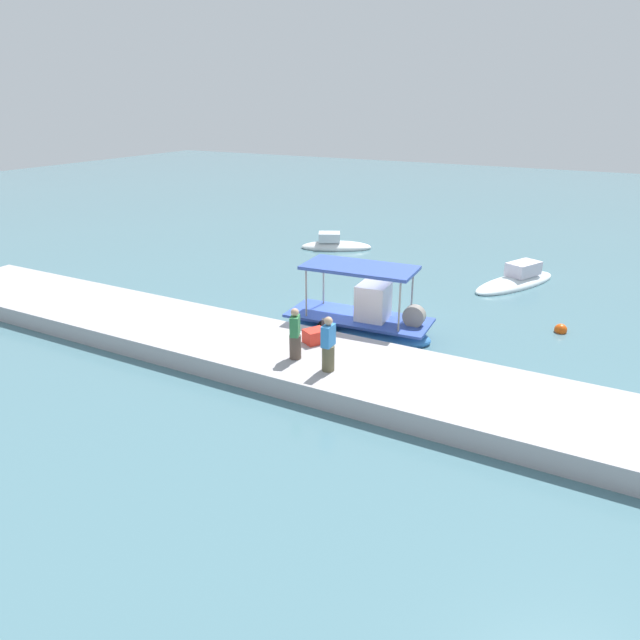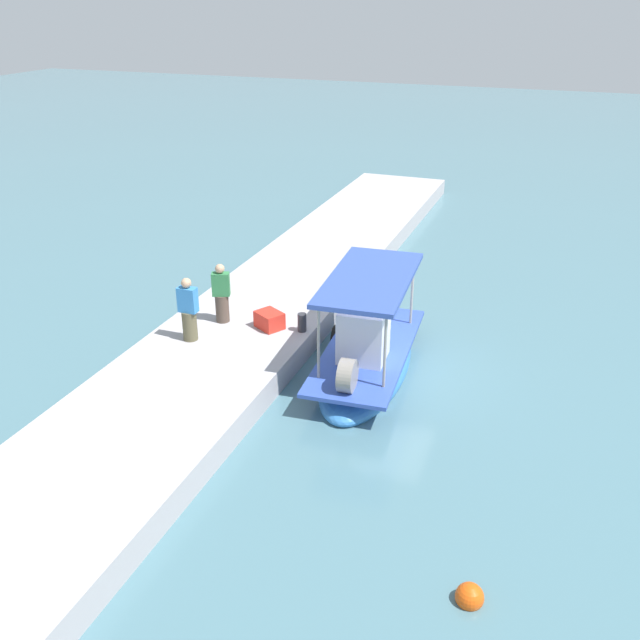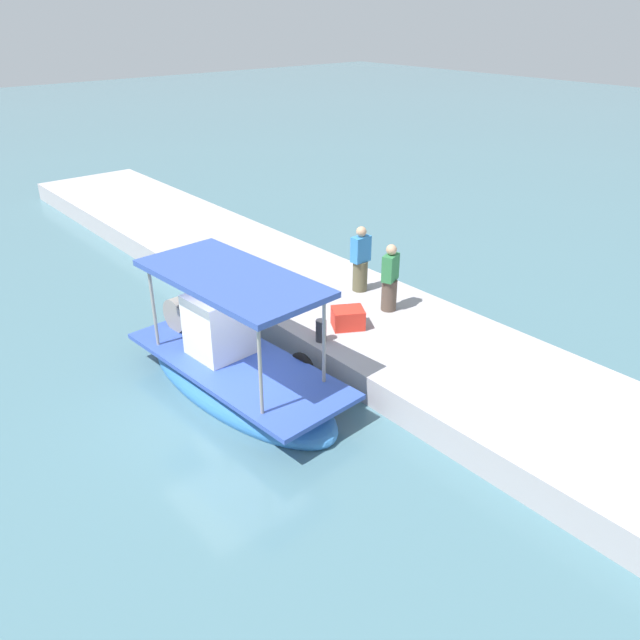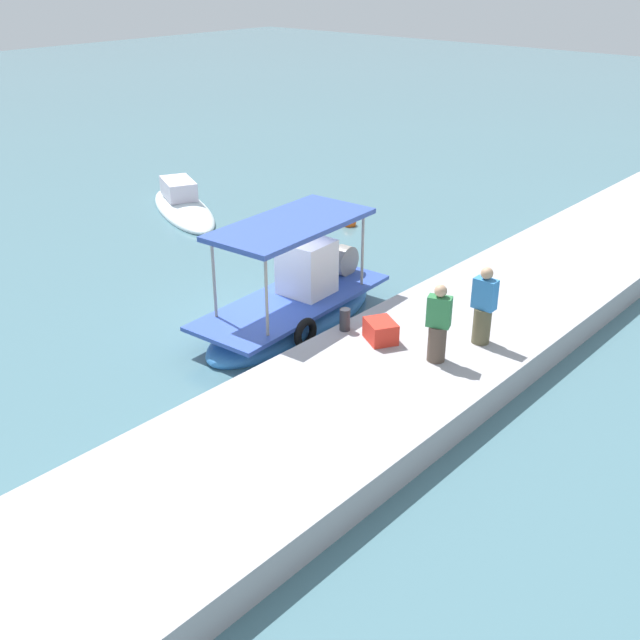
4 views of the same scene
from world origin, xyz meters
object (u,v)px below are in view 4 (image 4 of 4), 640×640
object	(u,v)px
main_fishing_boat	(295,306)
fisherman_by_crate	(483,309)
mooring_bollard	(345,320)
moored_boat_mid	(183,207)
marker_buoy	(349,223)
fisherman_near_bollard	(438,327)
cargo_crate	(381,331)

from	to	relation	value
main_fishing_boat	fisherman_by_crate	bearing A→B (deg)	-77.51
fisherman_by_crate	mooring_bollard	xyz separation A→B (m)	(-1.49, 2.57, -0.53)
fisherman_by_crate	moored_boat_mid	world-z (taller)	fisherman_by_crate
fisherman_by_crate	marker_buoy	world-z (taller)	fisherman_by_crate
fisherman_near_bollard	marker_buoy	size ratio (longest dim) A/B	3.55
fisherman_near_bollard	marker_buoy	distance (m)	10.78
mooring_bollard	moored_boat_mid	size ratio (longest dim) A/B	0.09
mooring_bollard	marker_buoy	bearing A→B (deg)	38.90
marker_buoy	moored_boat_mid	world-z (taller)	moored_boat_mid
fisherman_near_bollard	fisherman_by_crate	world-z (taller)	fisherman_by_crate
fisherman_by_crate	fisherman_near_bollard	bearing A→B (deg)	168.52
fisherman_by_crate	cargo_crate	size ratio (longest dim) A/B	2.43
fisherman_near_bollard	mooring_bollard	distance (m)	2.37
mooring_bollard	cargo_crate	distance (m)	0.92
fisherman_near_bollard	marker_buoy	bearing A→B (deg)	49.14
fisherman_by_crate	mooring_bollard	size ratio (longest dim) A/B	3.41
main_fishing_boat	fisherman_near_bollard	size ratio (longest dim) A/B	3.42
mooring_bollard	fisherman_near_bollard	bearing A→B (deg)	-85.73
mooring_bollard	moored_boat_mid	bearing A→B (deg)	68.18
cargo_crate	mooring_bollard	bearing A→B (deg)	97.18
fisherman_by_crate	cargo_crate	world-z (taller)	fisherman_by_crate
fisherman_near_bollard	marker_buoy	xyz separation A→B (m)	(7.00, 8.09, -1.33)
moored_boat_mid	mooring_bollard	bearing A→B (deg)	-111.82
main_fishing_boat	moored_boat_mid	xyz separation A→B (m)	(3.99, 9.20, -0.31)
main_fishing_boat	marker_buoy	bearing A→B (deg)	29.67
main_fishing_boat	mooring_bollard	distance (m)	2.08
fisherman_near_bollard	moored_boat_mid	size ratio (longest dim) A/B	0.30
main_fishing_boat	mooring_bollard	world-z (taller)	main_fishing_boat
mooring_bollard	cargo_crate	xyz separation A→B (m)	(0.11, -0.91, -0.02)
cargo_crate	fisherman_near_bollard	bearing A→B (deg)	-87.64
cargo_crate	main_fishing_boat	bearing A→B (deg)	82.77
cargo_crate	marker_buoy	xyz separation A→B (m)	(7.06, 6.70, -0.80)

